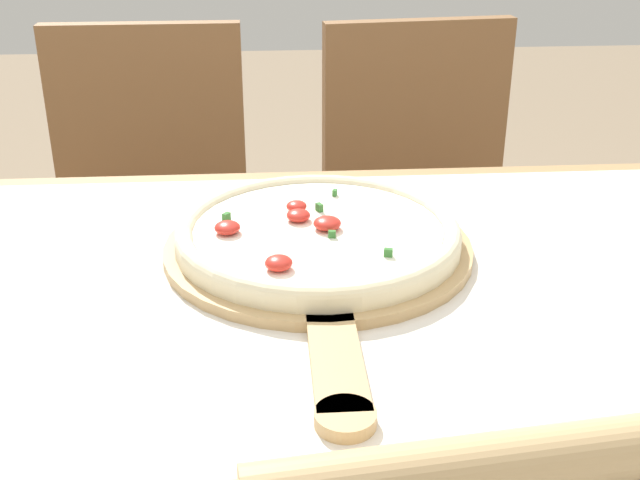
% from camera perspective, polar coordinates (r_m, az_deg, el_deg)
% --- Properties ---
extents(dining_table, '(1.39, 0.81, 0.78)m').
position_cam_1_polar(dining_table, '(0.86, -0.21, -12.01)').
color(dining_table, '#A87F51').
rests_on(dining_table, ground_plane).
extents(towel_cloth, '(1.31, 0.73, 0.00)m').
position_cam_1_polar(towel_cloth, '(0.79, -0.23, -5.06)').
color(towel_cloth, silver).
rests_on(towel_cloth, dining_table).
extents(pizza_peel, '(0.35, 0.51, 0.01)m').
position_cam_1_polar(pizza_peel, '(0.89, -0.05, -1.10)').
color(pizza_peel, tan).
rests_on(pizza_peel, towel_cloth).
extents(pizza, '(0.32, 0.32, 0.03)m').
position_cam_1_polar(pizza, '(0.89, -0.17, 0.51)').
color(pizza, beige).
rests_on(pizza, pizza_peel).
extents(rolling_pin, '(0.40, 0.08, 0.05)m').
position_cam_1_polar(rolling_pin, '(0.58, 10.38, -15.71)').
color(rolling_pin, tan).
rests_on(rolling_pin, towel_cloth).
extents(chair_left, '(0.40, 0.40, 0.91)m').
position_cam_1_polar(chair_left, '(1.62, -11.92, 0.96)').
color(chair_left, brown).
rests_on(chair_left, ground_plane).
extents(chair_right, '(0.44, 0.44, 0.91)m').
position_cam_1_polar(chair_right, '(1.64, 7.39, 1.52)').
color(chair_right, brown).
rests_on(chair_right, ground_plane).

